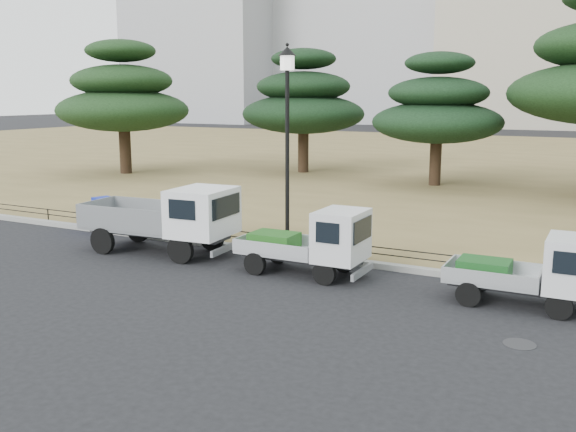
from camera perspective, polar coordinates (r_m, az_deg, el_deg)
The scene contains 13 objects.
ground at distance 15.94m, azimuth -3.35°, elevation -5.79°, with size 220.00×220.00×0.00m, color black.
lawn at distance 44.61m, azimuth 17.33°, elevation 4.55°, with size 120.00×56.00×0.15m, color olive.
curb at distance 18.11m, azimuth 0.88°, elevation -3.48°, with size 120.00×0.25×0.16m, color gray.
truck_large at distance 18.73m, azimuth -10.73°, elevation -0.01°, with size 4.61×2.07×1.97m.
truck_kei_front at distance 16.22m, azimuth 2.11°, elevation -2.32°, with size 3.30×1.45×1.74m.
truck_kei_rear at distance 14.79m, azimuth 20.90°, elevation -4.57°, with size 3.10×1.36×1.62m.
street_lamp at distance 18.05m, azimuth -0.07°, elevation 9.01°, with size 0.51×0.51×5.67m.
pipe_fence at distance 18.16m, azimuth 1.10°, elevation -2.28°, with size 38.00×0.04×0.40m.
tarp_pile at distance 22.70m, azimuth -16.21°, elevation 0.21°, with size 1.74×1.49×0.99m.
manhole at distance 12.79m, azimuth 19.89°, elevation -10.66°, with size 0.60×0.60×0.01m, color #2D2D30.
pine_west_far at distance 37.18m, azimuth -14.48°, elevation 10.20°, with size 7.26×7.26×7.33m.
pine_west_near at distance 36.57m, azimuth 1.39°, elevation 10.13°, with size 6.90×6.90×6.90m.
pine_center_left at distance 32.02m, azimuth 13.16°, elevation 9.24°, with size 6.27×6.27×6.38m.
Camera 1 is at (7.89, -13.08, 4.54)m, focal length 40.00 mm.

